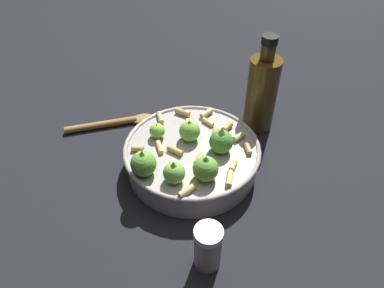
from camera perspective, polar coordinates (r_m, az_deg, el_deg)
name	(u,v)px	position (r m, az deg, el deg)	size (l,w,h in m)	color
ground_plane	(192,167)	(0.74, 0.00, -3.59)	(2.40, 2.40, 0.00)	black
cooking_pan	(192,155)	(0.71, -0.08, -1.81)	(0.27, 0.27, 0.11)	#9E9993
pepper_shaker	(208,247)	(0.57, 2.50, -15.97)	(0.04, 0.04, 0.09)	gray
olive_oil_bottle	(262,92)	(0.79, 10.94, 8.00)	(0.07, 0.07, 0.22)	#4C3814
wooden_spoon	(116,123)	(0.85, -11.86, 3.33)	(0.10, 0.20, 0.02)	olive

